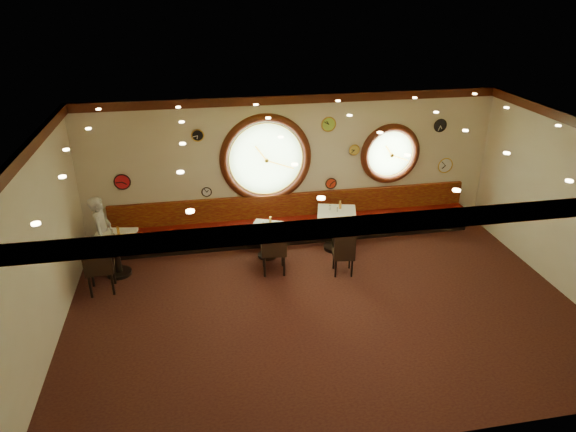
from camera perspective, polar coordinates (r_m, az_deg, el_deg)
The scene contains 42 objects.
floor at distance 9.34m, azimuth 4.12°, elevation -10.18°, with size 9.00×6.00×0.00m, color black.
ceiling at distance 7.94m, azimuth 4.83°, elevation 9.04°, with size 9.00×6.00×0.02m, color gold.
wall_back at distance 11.22m, azimuth 0.59°, elevation 5.35°, with size 9.00×0.02×3.20m, color beige.
wall_front at distance 6.12m, azimuth 11.71°, elevation -13.69°, with size 9.00×0.02×3.20m, color beige.
wall_left at distance 8.63m, azimuth -25.90°, elevation -3.64°, with size 0.02×6.00×3.20m, color beige.
wall_right at distance 10.55m, azimuth 28.84°, elevation 0.79°, with size 0.02×6.00×3.20m, color beige.
molding_back at distance 10.76m, azimuth 0.68°, elevation 12.85°, with size 9.00×0.10×0.18m, color #3E160B.
molding_front at distance 5.36m, azimuth 12.90°, elevation -0.63°, with size 9.00×0.10×0.18m, color #3E160B.
molding_left at distance 8.07m, azimuth -27.55°, elevation 5.86°, with size 0.10×6.00×0.18m, color #3E160B.
banquette_base at distance 11.56m, azimuth 0.82°, elevation -2.14°, with size 8.00×0.55×0.20m, color black.
banquette_seat at distance 11.45m, azimuth 0.83°, elevation -1.02°, with size 8.00×0.55×0.30m, color #570C07.
banquette_back at distance 11.48m, azimuth 0.63°, elevation 1.25°, with size 8.00×0.10×0.55m, color #5F0709.
porthole_left_glass at distance 11.04m, azimuth -2.48°, elevation 6.36°, with size 1.66×1.66×0.02m, color #96C878.
porthole_left_frame at distance 11.02m, azimuth -2.47°, elevation 6.34°, with size 1.98×1.98×0.18m, color #3E160B.
porthole_left_ring at distance 10.99m, azimuth -2.45°, elevation 6.29°, with size 1.61×1.61×0.03m, color gold.
porthole_right_glass at distance 11.75m, azimuth 11.26°, elevation 6.81°, with size 1.10×1.10×0.02m, color #96C878.
porthole_right_frame at distance 11.74m, azimuth 11.29°, elevation 6.79°, with size 1.38×1.38×0.18m, color #3E160B.
porthole_right_ring at distance 11.71m, azimuth 11.34°, elevation 6.74°, with size 1.09×1.09×0.03m, color gold.
wall_clock_0 at distance 11.50m, azimuth 4.78°, elevation 3.64°, with size 0.24×0.24×0.03m, color red.
wall_clock_1 at distance 12.38m, azimuth 17.05°, elevation 5.40°, with size 0.34×0.34×0.03m, color white.
wall_clock_2 at distance 11.39m, azimuth 7.37°, elevation 7.31°, with size 0.22×0.22×0.03m, color gold.
wall_clock_3 at distance 11.06m, azimuth 4.53°, elevation 10.14°, with size 0.30×0.30×0.03m, color #A6DA44.
wall_clock_4 at distance 10.73m, azimuth -10.02°, elevation 8.82°, with size 0.24×0.24×0.03m, color black.
wall_clock_5 at distance 12.00m, azimuth 16.54°, elevation 9.63°, with size 0.28×0.28×0.03m, color black.
wall_clock_6 at distance 11.12m, azimuth -17.94°, elevation 3.64°, with size 0.32×0.32×0.03m, color red.
wall_clock_7 at distance 11.14m, azimuth -9.03°, elevation 2.67°, with size 0.20×0.20×0.03m, color white.
table_a at distance 10.57m, azimuth -18.59°, elevation -3.66°, with size 0.88×0.88×0.85m.
table_b at distance 10.71m, azimuth -2.34°, elevation -2.42°, with size 0.85×0.85×0.71m.
table_c at distance 11.01m, azimuth 5.37°, elevation -1.06°, with size 0.98×0.98×0.88m.
chair_a at distance 9.97m, azimuth -20.35°, elevation -4.78°, with size 0.53×0.53×0.74m.
chair_b at distance 9.97m, azimuth -1.59°, elevation -3.15°, with size 0.53×0.53×0.72m.
chair_c at distance 10.05m, azimuth 6.26°, elevation -3.78°, with size 0.47×0.47×0.61m.
condiment_a_salt at distance 10.50m, azimuth -18.99°, elevation -1.67°, with size 0.04×0.04×0.11m, color silver.
condiment_b_salt at distance 10.61m, azimuth -2.76°, elevation -0.83°, with size 0.03×0.03×0.10m, color silver.
condiment_c_salt at distance 10.91m, azimuth 4.68°, elevation 0.94°, with size 0.04×0.04×0.11m, color silver.
condiment_a_pepper at distance 10.32m, azimuth -18.76°, elevation -2.14°, with size 0.03×0.03×0.10m, color #BBBBBF.
condiment_b_pepper at distance 10.55m, azimuth -2.01°, elevation -0.99°, with size 0.03×0.03×0.09m, color silver.
condiment_c_pepper at distance 10.86m, azimuth 5.50°, elevation 0.71°, with size 0.03×0.03×0.09m, color silver.
condiment_a_bottle at distance 10.45m, azimuth -18.36°, elevation -1.54°, with size 0.05×0.05×0.17m, color gold.
condiment_b_bottle at distance 10.67m, azimuth -1.97°, elevation -0.49°, with size 0.05×0.05×0.16m, color orange.
condiment_c_bottle at distance 10.99m, azimuth 5.82°, elevation 1.27°, with size 0.06×0.06×0.18m, color #CA812F.
waiter at distance 10.79m, azimuth -19.91°, elevation -1.80°, with size 0.57×0.37×1.56m, color silver.
Camera 1 is at (-2.04, -7.37, 5.37)m, focal length 32.00 mm.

